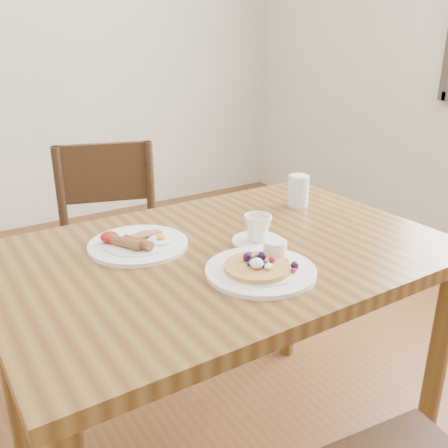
% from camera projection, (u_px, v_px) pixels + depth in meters
% --- Properties ---
extents(dining_table, '(1.20, 0.80, 0.75)m').
position_uv_depth(dining_table, '(224.00, 281.00, 1.38)').
color(dining_table, brown).
rests_on(dining_table, ground).
extents(chair_far, '(0.53, 0.53, 0.88)m').
position_uv_depth(chair_far, '(112.00, 246.00, 2.00)').
color(chair_far, '#362513').
rests_on(chair_far, ground).
extents(pancake_plate, '(0.27, 0.27, 0.06)m').
position_uv_depth(pancake_plate, '(261.00, 267.00, 1.21)').
color(pancake_plate, white).
rests_on(pancake_plate, dining_table).
extents(breakfast_plate, '(0.27, 0.27, 0.04)m').
position_uv_depth(breakfast_plate, '(137.00, 243.00, 1.35)').
color(breakfast_plate, white).
rests_on(breakfast_plate, dining_table).
extents(teacup_saucer, '(0.14, 0.14, 0.08)m').
position_uv_depth(teacup_saucer, '(257.00, 231.00, 1.37)').
color(teacup_saucer, white).
rests_on(teacup_saucer, dining_table).
extents(water_glass, '(0.07, 0.07, 0.10)m').
position_uv_depth(water_glass, '(298.00, 191.00, 1.66)').
color(water_glass, silver).
rests_on(water_glass, dining_table).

